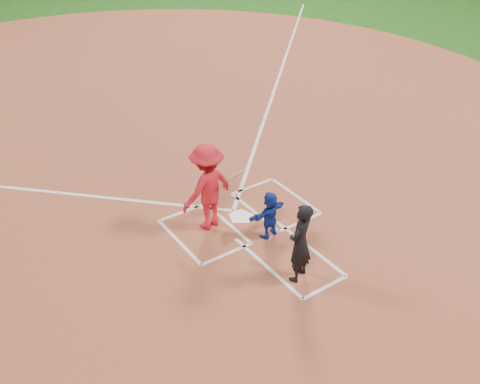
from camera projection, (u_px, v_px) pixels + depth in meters
ground at (241, 217)px, 12.03m from camera, size 120.00×120.00×0.00m
home_plate_dirt at (128, 123)px, 16.19m from camera, size 28.00×28.00×0.01m
home_plate at (241, 217)px, 12.02m from camera, size 0.60×0.60×0.02m
catcher at (270, 215)px, 11.18m from camera, size 1.02×0.45×1.06m
umpire at (300, 243)px, 9.89m from camera, size 0.71×0.61×1.65m
chalk_markings at (138, 132)px, 15.69m from camera, size 28.35×17.32×0.01m
batter_at_plate at (207, 187)px, 11.23m from camera, size 1.66×0.94×1.96m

